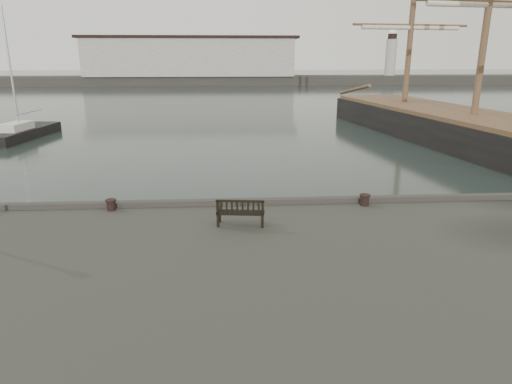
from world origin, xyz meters
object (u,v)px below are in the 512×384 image
(yacht_d, at_px, (23,135))
(tall_ship_main, at_px, (471,137))
(bench, at_px, (241,217))
(bollard_right, at_px, (365,200))
(bollard_left, at_px, (111,205))

(yacht_d, xyz_separation_m, tall_ship_main, (34.77, -5.72, 0.45))
(bench, height_order, bollard_right, bench)
(bollard_left, height_order, bollard_right, bollard_right)
(bollard_right, relative_size, yacht_d, 0.04)
(yacht_d, bearing_deg, bollard_right, -39.68)
(bollard_right, bearing_deg, tall_ship_main, 52.95)
(yacht_d, height_order, tall_ship_main, tall_ship_main)
(bollard_right, distance_m, tall_ship_main, 22.31)
(bollard_right, bearing_deg, yacht_d, 132.25)
(yacht_d, relative_size, tall_ship_main, 0.30)
(tall_ship_main, bearing_deg, bench, -141.21)
(bollard_right, height_order, tall_ship_main, tall_ship_main)
(bollard_left, bearing_deg, tall_ship_main, 38.80)
(bench, relative_size, tall_ship_main, 0.04)
(bench, bearing_deg, bollard_left, 165.06)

